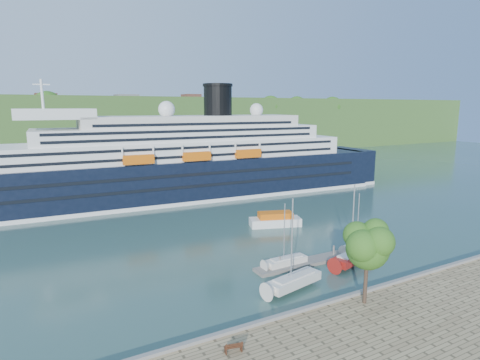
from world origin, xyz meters
TOP-DOWN VIEW (x-y plane):
  - ground at (0.00, 0.00)m, footprint 400.00×400.00m
  - far_hillside at (0.00, 145.00)m, footprint 400.00×50.00m
  - quay_coping at (0.00, -0.20)m, footprint 220.00×0.50m
  - cruise_ship at (-1.49, 55.52)m, footprint 113.28×22.41m
  - park_bench at (-16.20, -2.76)m, footprint 1.63×0.92m
  - promenade_tree at (-1.04, -1.81)m, footprint 5.55×5.55m
  - floating_pontoon at (4.04, 10.78)m, footprint 19.42×2.77m
  - sailboat_white_near at (-4.15, 5.58)m, footprint 8.01×3.67m
  - sailboat_red at (6.80, 7.74)m, footprint 8.13×4.22m
  - sailboat_white_far at (10.93, 10.94)m, footprint 6.45×2.94m
  - tender_launch at (7.56, 26.90)m, footprint 9.22×5.66m
  - sailboat_extra at (-1.21, 11.20)m, footprint 6.21×1.89m

SIDE VIEW (x-z plane):
  - ground at x=0.00m, z-range 0.00..0.00m
  - floating_pontoon at x=4.04m, z-range 0.00..0.43m
  - quay_coping at x=0.00m, z-range 1.00..1.30m
  - tender_launch at x=7.56m, z-range 0.00..2.41m
  - park_bench at x=-16.20m, z-range 1.00..1.98m
  - sailboat_extra at x=-1.21m, z-range 0.00..7.96m
  - sailboat_white_far at x=10.93m, z-range 0.00..8.05m
  - sailboat_white_near at x=-4.15m, z-range 0.00..9.99m
  - sailboat_red at x=6.80m, z-range 0.00..10.12m
  - promenade_tree at x=-1.04m, z-range 1.00..10.20m
  - far_hillside at x=0.00m, z-range 0.00..24.00m
  - cruise_ship at x=-1.49m, z-range 0.00..25.28m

